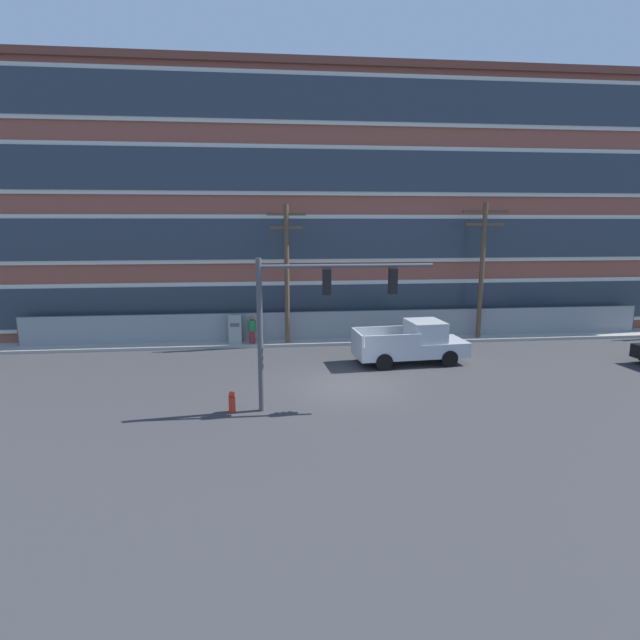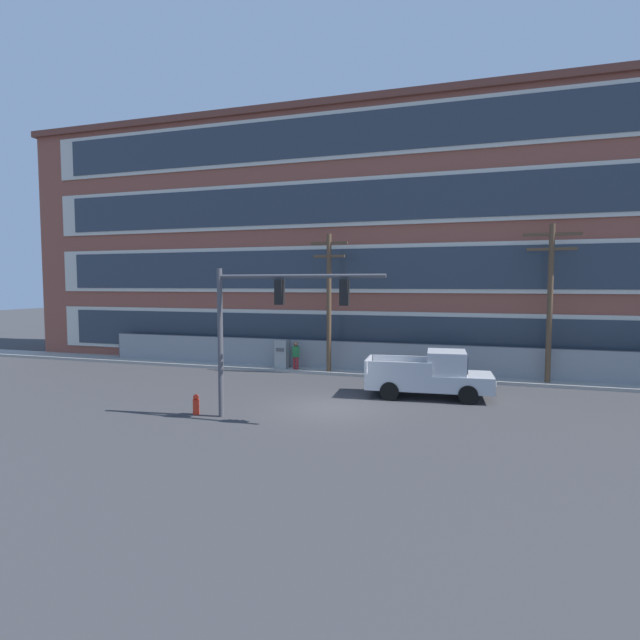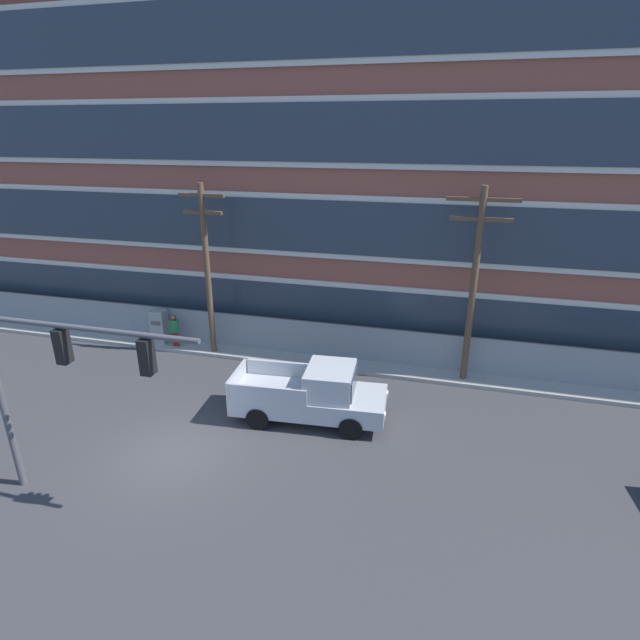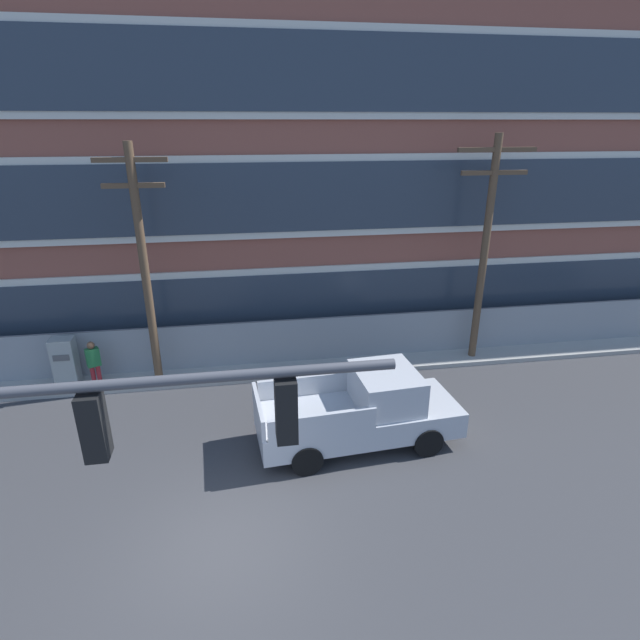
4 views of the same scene
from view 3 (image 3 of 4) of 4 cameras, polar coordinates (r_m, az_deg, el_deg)
ground_plane at (r=17.09m, az=-16.21°, el=-14.45°), size 160.00×160.00×0.00m
sidewalk_building_side at (r=23.14m, az=-6.47°, el=-3.63°), size 80.00×1.96×0.16m
brick_mill_building at (r=25.23m, az=2.46°, el=16.50°), size 52.53×8.71×15.36m
chain_link_fence at (r=22.57m, az=-3.64°, el=-1.91°), size 35.64×0.06×1.76m
traffic_signal_mast at (r=14.45m, az=-28.27°, el=-4.97°), size 6.25×0.43×5.51m
pickup_truck_silver at (r=17.67m, az=-0.82°, el=-8.54°), size 5.53×2.46×2.06m
utility_pole_near_corner at (r=22.10m, az=-12.81°, el=6.14°), size 2.04×0.26×7.64m
utility_pole_midblock at (r=19.84m, az=17.22°, el=4.56°), size 2.61×0.26×7.81m
electrical_cabinet at (r=24.72m, az=-17.86°, el=-0.89°), size 0.70×0.56×1.76m
pedestrian_near_cabinet at (r=24.06m, az=-16.28°, el=-1.07°), size 0.47×0.40×1.69m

